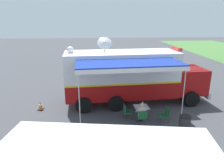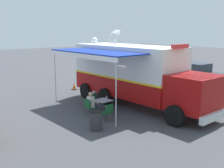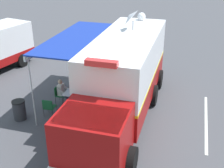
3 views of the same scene
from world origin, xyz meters
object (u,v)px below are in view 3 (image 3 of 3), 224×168
Objects in this scene: trash_bin at (19,110)px; folding_chair_spare_by_truck at (49,106)px; water_bottle at (74,92)px; seated_responder at (63,91)px; folding_chair_beside_table at (80,89)px; folding_chair_at_table at (59,93)px; folding_table at (73,94)px; traffic_cone at (139,62)px; command_truck at (122,75)px.

folding_chair_spare_by_truck is at bearing -149.93° from trash_bin.
seated_responder reaches higher than water_bottle.
water_bottle is 1.02m from folding_chair_beside_table.
folding_chair_at_table and folding_chair_spare_by_truck have the same top height.
folding_chair_at_table is (0.80, -0.12, -0.16)m from folding_table.
traffic_cone is at bearing -107.83° from folding_chair_beside_table.
folding_table is 2.54m from trash_bin.
water_bottle is 0.25× the size of trash_bin.
water_bottle is (2.27, 0.24, -1.11)m from command_truck.
folding_chair_at_table is at bearing 67.53° from traffic_cone.
folding_chair_spare_by_truck is 0.70× the size of seated_responder.
command_truck is 2.92m from folding_chair_beside_table.
water_bottle reaches higher than folding_chair_beside_table.
folding_chair_beside_table is (2.45, -0.71, -1.43)m from command_truck.
trash_bin reaches higher than traffic_cone.
folding_chair_spare_by_truck is 1.30m from trash_bin.
command_truck reaches higher than traffic_cone.
trash_bin reaches higher than folding_chair_at_table.
command_truck reaches higher than water_bottle.
water_bottle is at bearing -136.90° from trash_bin.
trash_bin is at bearing 57.90° from folding_chair_beside_table.
folding_table is 0.63m from seated_responder.
folding_chair_beside_table is 0.94m from seated_responder.
trash_bin is (1.87, 1.75, -0.38)m from water_bottle.
folding_table is (2.43, 0.14, -1.27)m from command_truck.
folding_chair_spare_by_truck is (3.03, 1.34, -1.43)m from command_truck.
water_bottle is 0.39× the size of traffic_cone.
folding_chair_spare_by_truck is (-0.21, 1.32, 0.00)m from folding_chair_at_table.
water_bottle reaches higher than trash_bin.
trash_bin reaches higher than folding_table.
folding_table is 1.35m from folding_chair_spare_by_truck.
seated_responder is at bearing -119.05° from trash_bin.
folding_chair_beside_table is (0.02, -0.85, -0.16)m from folding_table.
folding_chair_spare_by_truck is at bearing 72.78° from traffic_cone.
folding_chair_beside_table is (-0.78, -0.73, 0.00)m from folding_chair_at_table.
command_truck reaches higher than folding_table.
folding_chair_at_table is (3.23, 0.02, -1.43)m from command_truck.
water_bottle is at bearing -124.28° from folding_chair_spare_by_truck.
traffic_cone is at bearing -112.47° from folding_chair_at_table.
folding_chair_at_table is 1.00× the size of folding_chair_spare_by_truck.
folding_table is 6.31m from traffic_cone.
seated_responder is 2.28m from trash_bin.
folding_chair_at_table is 1.07m from folding_chair_beside_table.
folding_chair_spare_by_truck is (0.58, 2.06, 0.00)m from folding_chair_beside_table.
command_truck is 11.30× the size of folding_table.
seated_responder is at bearing 0.12° from command_truck.
folding_chair_beside_table is at bearing -88.86° from folding_table.
seated_responder is (-0.19, -0.01, 0.14)m from folding_chair_at_table.
water_bottle is 0.18× the size of seated_responder.
folding_chair_spare_by_truck is at bearing 74.35° from folding_chair_beside_table.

